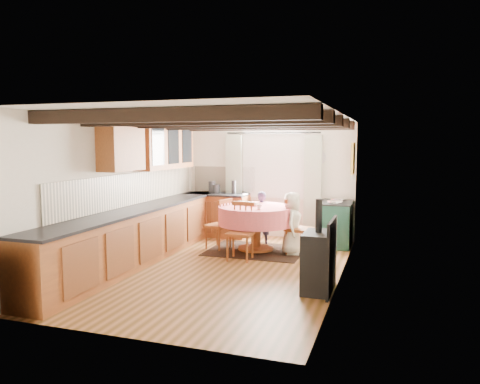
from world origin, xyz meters
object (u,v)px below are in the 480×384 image
(chair_left, at_px, (218,224))
(chair_right, at_px, (300,227))
(cast_iron_stove, at_px, (318,246))
(cup, at_px, (259,207))
(chair_near, at_px, (240,231))
(child_far, at_px, (262,217))
(dining_table, at_px, (256,229))
(aga_range, at_px, (336,223))
(child_right, at_px, (292,223))

(chair_left, distance_m, chair_right, 1.55)
(cast_iron_stove, relative_size, cup, 13.88)
(chair_near, relative_size, child_far, 0.95)
(dining_table, xyz_separation_m, chair_right, (0.82, -0.02, 0.09))
(chair_near, distance_m, chair_right, 1.13)
(chair_near, height_order, chair_right, chair_right)
(chair_near, bearing_deg, cast_iron_stove, -40.29)
(cup, bearing_deg, cast_iron_stove, -51.66)
(aga_range, xyz_separation_m, cup, (-1.19, -1.29, 0.44))
(cast_iron_stove, height_order, child_far, cast_iron_stove)
(aga_range, height_order, child_right, child_right)
(aga_range, bearing_deg, cup, -132.66)
(chair_left, height_order, aga_range, chair_left)
(chair_left, bearing_deg, cup, 89.73)
(aga_range, height_order, cast_iron_stove, cast_iron_stove)
(chair_left, distance_m, child_far, 0.95)
(chair_near, xyz_separation_m, chair_left, (-0.66, 0.67, -0.02))
(cast_iron_stove, distance_m, cup, 2.11)
(aga_range, xyz_separation_m, cast_iron_stove, (0.11, -2.93, 0.19))
(cast_iron_stove, xyz_separation_m, child_right, (-0.77, 1.94, -0.07))
(chair_near, xyz_separation_m, cast_iron_stove, (1.52, -1.25, 0.13))
(chair_left, bearing_deg, chair_right, 108.36)
(aga_range, bearing_deg, chair_right, -117.89)
(child_right, bearing_deg, child_far, 41.59)
(chair_near, xyz_separation_m, cup, (0.22, 0.39, 0.38))
(child_right, bearing_deg, cup, 112.62)
(dining_table, height_order, chair_left, chair_left)
(chair_right, relative_size, cast_iron_stove, 0.80)
(chair_left, relative_size, chair_right, 0.95)
(dining_table, height_order, child_far, child_far)
(dining_table, distance_m, aga_range, 1.65)
(chair_left, xyz_separation_m, aga_range, (2.07, 1.01, -0.04))
(chair_right, xyz_separation_m, cast_iron_stove, (0.63, -1.94, 0.13))
(dining_table, bearing_deg, chair_left, -176.30)
(chair_near, relative_size, chair_right, 0.98)
(chair_near, bearing_deg, dining_table, 83.53)
(chair_near, distance_m, child_far, 1.36)
(chair_right, relative_size, child_right, 0.90)
(chair_right, bearing_deg, dining_table, 104.84)
(dining_table, bearing_deg, cast_iron_stove, -53.64)
(chair_near, bearing_deg, chair_right, 37.16)
(chair_left, xyz_separation_m, chair_right, (1.55, 0.02, 0.03))
(chair_left, relative_size, cast_iron_stove, 0.76)
(chair_left, bearing_deg, cast_iron_stove, 66.05)
(child_far, relative_size, child_right, 0.93)
(dining_table, distance_m, cast_iron_stove, 2.45)
(aga_range, distance_m, child_right, 1.20)
(chair_near, bearing_deg, cup, 59.44)
(chair_near, xyz_separation_m, chair_right, (0.89, 0.70, 0.01))
(chair_right, relative_size, child_far, 0.96)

